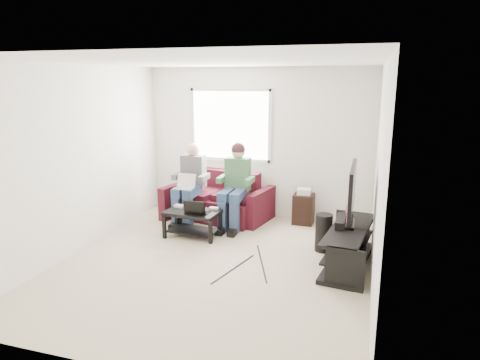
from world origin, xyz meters
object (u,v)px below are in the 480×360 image
object	(u,v)px
tv	(352,192)
tv_stand	(348,248)
sofa	(218,201)
subwoofer	(324,233)
coffee_table	(193,218)
end_table	(304,208)

from	to	relation	value
tv	tv_stand	bearing A→B (deg)	-88.53
sofa	subwoofer	bearing A→B (deg)	-26.35
coffee_table	end_table	size ratio (longest dim) A/B	1.41
tv_stand	subwoofer	bearing A→B (deg)	134.81
coffee_table	tv	distance (m)	2.48
end_table	coffee_table	bearing A→B (deg)	-144.37
sofa	tv	distance (m)	2.68
tv_stand	subwoofer	world-z (taller)	subwoofer
end_table	sofa	bearing A→B (deg)	-173.76
sofa	coffee_table	bearing A→B (deg)	-95.04
tv_stand	end_table	xyz separation A→B (m)	(-0.82, 1.48, 0.05)
subwoofer	tv	bearing A→B (deg)	-36.34
coffee_table	end_table	world-z (taller)	end_table
tv_stand	sofa	bearing A→B (deg)	150.05
sofa	coffee_table	world-z (taller)	sofa
sofa	tv_stand	bearing A→B (deg)	-29.95
coffee_table	sofa	bearing A→B (deg)	84.96
sofa	coffee_table	distance (m)	0.96
sofa	tv	size ratio (longest dim) A/B	1.72
sofa	subwoofer	world-z (taller)	sofa
coffee_table	subwoofer	xyz separation A→B (m)	(2.01, -0.00, -0.03)
coffee_table	subwoofer	distance (m)	2.01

